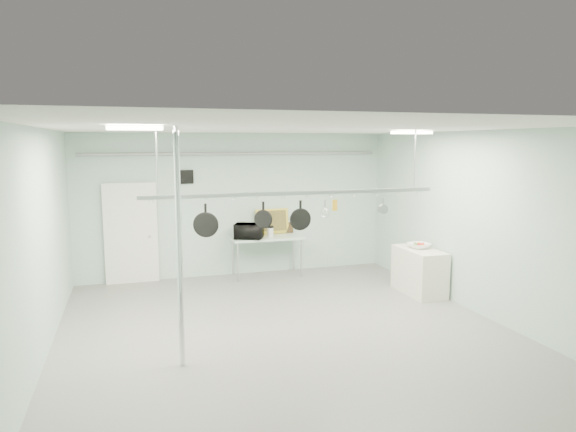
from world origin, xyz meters
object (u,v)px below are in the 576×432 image
object	(u,v)px
side_cabinet	(419,271)
skillet_left	(206,220)
microwave	(249,231)
pot_rack	(296,191)
skillet_mid	(263,215)
fruit_bowl	(419,246)
skillet_right	(300,215)
prep_table	(267,240)
chrome_pole	(179,249)
coffee_canister	(270,232)

from	to	relation	value
side_cabinet	skillet_left	bearing A→B (deg)	-165.87
microwave	pot_rack	bearing A→B (deg)	114.96
microwave	skillet_mid	distance (m)	3.31
fruit_bowl	skillet_left	size ratio (longest dim) A/B	0.83
skillet_left	skillet_right	distance (m)	1.50
pot_rack	skillet_left	size ratio (longest dim) A/B	9.49
side_cabinet	skillet_mid	distance (m)	3.92
prep_table	skillet_left	bearing A→B (deg)	-118.88
side_cabinet	microwave	xyz separation A→B (m)	(-2.99, 2.07, 0.62)
side_cabinet	pot_rack	distance (m)	3.62
pot_rack	microwave	world-z (taller)	pot_rack
pot_rack	fruit_bowl	world-z (taller)	pot_rack
prep_table	microwave	distance (m)	0.51
microwave	fruit_bowl	xyz separation A→B (m)	(3.01, -2.00, -0.12)
chrome_pole	skillet_right	bearing A→B (deg)	24.45
coffee_canister	side_cabinet	bearing A→B (deg)	-40.86
skillet_left	skillet_mid	bearing A→B (deg)	18.04
skillet_right	coffee_canister	bearing A→B (deg)	83.02
skillet_left	pot_rack	bearing A→B (deg)	18.04
skillet_left	skillet_right	size ratio (longest dim) A/B	1.09
chrome_pole	coffee_canister	bearing A→B (deg)	60.27
side_cabinet	skillet_right	size ratio (longest dim) A/B	2.58
pot_rack	fruit_bowl	distance (m)	3.44
side_cabinet	microwave	bearing A→B (deg)	145.27
fruit_bowl	skillet_left	world-z (taller)	skillet_left
fruit_bowl	coffee_canister	bearing A→B (deg)	140.41
chrome_pole	skillet_right	distance (m)	2.19
side_cabinet	skillet_mid	bearing A→B (deg)	-162.45
prep_table	fruit_bowl	xyz separation A→B (m)	(2.57, -2.12, 0.12)
microwave	skillet_mid	bearing A→B (deg)	105.48
prep_table	side_cabinet	xyz separation A→B (m)	(2.55, -2.20, -0.38)
prep_table	skillet_left	distance (m)	3.90
microwave	chrome_pole	bearing A→B (deg)	89.70
chrome_pole	fruit_bowl	xyz separation A→B (m)	(4.87, 2.08, -0.65)
microwave	skillet_mid	size ratio (longest dim) A/B	1.45
side_cabinet	skillet_left	xyz separation A→B (m)	(-4.37, -1.10, 1.38)
microwave	skillet_left	xyz separation A→B (m)	(-1.38, -3.17, 0.76)
side_cabinet	pot_rack	size ratio (longest dim) A/B	0.25
coffee_canister	skillet_right	distance (m)	3.38
chrome_pole	prep_table	world-z (taller)	chrome_pole
skillet_right	side_cabinet	bearing A→B (deg)	20.83
fruit_bowl	skillet_mid	size ratio (longest dim) A/B	1.03
side_cabinet	pot_rack	xyz separation A→B (m)	(-2.95, -1.10, 1.78)
coffee_canister	pot_rack	bearing A→B (deg)	-98.21
prep_table	chrome_pole	bearing A→B (deg)	-118.71
chrome_pole	prep_table	xyz separation A→B (m)	(2.30, 4.20, -0.77)
side_cabinet	coffee_canister	size ratio (longest dim) A/B	5.84
side_cabinet	coffee_canister	bearing A→B (deg)	139.14
prep_table	pot_rack	world-z (taller)	pot_rack
chrome_pole	pot_rack	xyz separation A→B (m)	(1.90, 0.90, 0.63)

